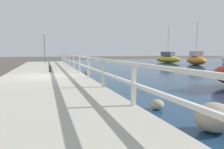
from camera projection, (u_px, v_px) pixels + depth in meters
ground_plane at (45, 81)px, 11.76m from camera, size 120.00×120.00×0.00m
dock_walkway at (45, 79)px, 11.75m from camera, size 4.42×36.00×0.27m
railing at (83, 62)px, 12.27m from camera, size 0.10×32.50×1.06m
boulder_upstream at (157, 104)px, 5.96m from camera, size 0.38×0.34×0.29m
boulder_water_edge at (87, 73)px, 14.44m from camera, size 0.45×0.40×0.34m
boulder_far_strip at (214, 117)px, 4.29m from camera, size 0.78×0.70×0.59m
mooring_bollard at (50, 69)px, 14.01m from camera, size 0.20×0.20×0.45m
dock_lamp at (44, 43)px, 23.55m from camera, size 0.22×0.22×3.40m
sailboat_yellow at (168, 58)px, 30.92m from camera, size 2.86×4.46×5.28m
sailboat_orange at (196, 60)px, 26.12m from camera, size 2.73×4.70×5.11m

